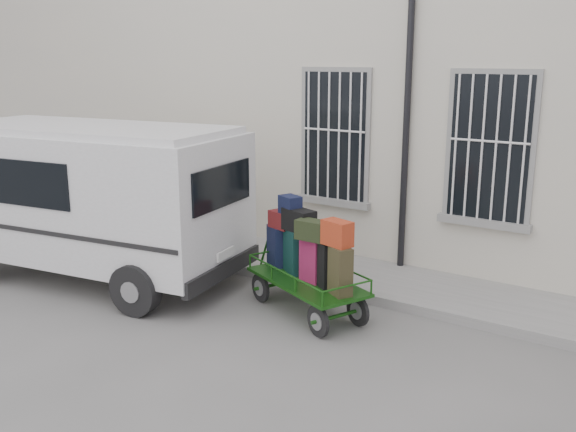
# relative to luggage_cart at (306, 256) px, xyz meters

# --- Properties ---
(ground) EXTENTS (80.00, 80.00, 0.00)m
(ground) POSITION_rel_luggage_cart_xyz_m (-0.51, -0.61, -0.84)
(ground) COLOR #63635E
(ground) RESTS_ON ground
(building) EXTENTS (24.00, 5.15, 6.00)m
(building) POSITION_rel_luggage_cart_xyz_m (-0.51, 4.89, 2.16)
(building) COLOR beige
(building) RESTS_ON ground
(sidewalk) EXTENTS (24.00, 1.70, 0.15)m
(sidewalk) POSITION_rel_luggage_cart_xyz_m (-0.51, 1.59, -0.76)
(sidewalk) COLOR gray
(sidewalk) RESTS_ON ground
(luggage_cart) EXTENTS (2.27, 1.57, 1.64)m
(luggage_cart) POSITION_rel_luggage_cart_xyz_m (0.00, 0.00, 0.00)
(luggage_cart) COLOR black
(luggage_cart) RESTS_ON ground
(van) EXTENTS (5.30, 2.88, 2.54)m
(van) POSITION_rel_luggage_cart_xyz_m (-3.72, -0.69, 0.62)
(van) COLOR silver
(van) RESTS_ON ground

